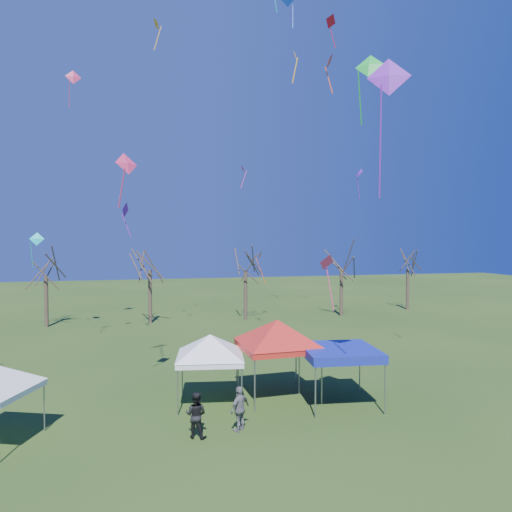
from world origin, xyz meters
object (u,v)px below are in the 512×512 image
at_px(tree_3, 245,253).
at_px(person_grey, 240,409).
at_px(tree_4, 342,252).
at_px(tree_2, 150,251).
at_px(person_dark, 196,415).
at_px(tent_red, 277,325).
at_px(tent_white_mid, 210,339).
at_px(tree_1, 46,257).
at_px(tree_5, 408,254).
at_px(tent_blue, 340,352).

distance_m(tree_3, person_grey, 24.61).
distance_m(tree_4, person_grey, 28.11).
bearing_deg(tree_2, person_grey, -82.67).
bearing_deg(person_dark, tent_red, -112.11).
height_order(tent_white_mid, person_grey, tent_white_mid).
bearing_deg(tent_white_mid, tree_2, 96.59).
bearing_deg(tent_red, tree_1, 123.95).
bearing_deg(tree_1, tree_5, 2.35).
distance_m(tree_1, tent_blue, 27.82).
bearing_deg(person_dark, tree_4, -97.56).
bearing_deg(tent_white_mid, tree_4, 52.78).
bearing_deg(tree_4, person_dark, -124.72).
bearing_deg(tree_5, tree_4, -166.15).
relative_size(tent_red, person_grey, 2.73).
xyz_separation_m(tree_3, tent_white_mid, (-6.02, -20.24, -3.23)).
bearing_deg(person_grey, tree_5, -170.71).
height_order(tree_3, tree_5, tree_3).
bearing_deg(tree_1, tent_blue, -53.83).
bearing_deg(tree_4, tree_2, 178.78).
height_order(tree_3, tent_red, tree_3).
bearing_deg(tree_1, tree_4, -1.42).
bearing_deg(tent_white_mid, person_grey, -78.04).
relative_size(person_dark, person_grey, 0.98).
bearing_deg(tent_red, person_dark, -139.26).
xyz_separation_m(tree_1, tree_5, (34.49, 1.42, -0.06)).
distance_m(tent_red, tent_blue, 3.05).
height_order(tree_1, tent_blue, tree_1).
bearing_deg(tent_blue, tent_white_mid, 165.41).
height_order(tree_2, person_dark, tree_2).
xyz_separation_m(tree_1, tent_red, (13.92, -20.67, -2.48)).
height_order(tree_5, tent_blue, tree_5).
bearing_deg(tree_5, person_grey, -132.12).
distance_m(tent_red, person_grey, 4.85).
relative_size(tree_2, tree_4, 1.04).
bearing_deg(tent_blue, tree_1, 126.17).
height_order(tree_5, tent_white_mid, tree_5).
distance_m(tree_1, tree_3, 16.81).
relative_size(tree_4, person_grey, 4.64).
xyz_separation_m(tent_white_mid, person_grey, (0.68, -3.21, -2.00)).
bearing_deg(tent_red, tree_3, 81.83).
relative_size(tree_2, tree_3, 1.03).
distance_m(tree_1, tree_5, 34.52).
bearing_deg(person_grey, tree_4, -160.65).
bearing_deg(person_dark, tree_3, -79.39).
height_order(tent_white_mid, tent_blue, tent_white_mid).
relative_size(tent_blue, person_grey, 2.05).
relative_size(tent_white_mid, person_dark, 2.38).
distance_m(person_dark, person_grey, 1.69).
xyz_separation_m(tree_3, tent_red, (-2.88, -20.06, -2.77)).
xyz_separation_m(tree_1, tree_2, (8.40, -0.27, 0.50)).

